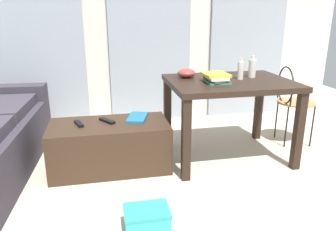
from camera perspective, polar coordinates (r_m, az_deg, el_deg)
name	(u,v)px	position (r m, az deg, el deg)	size (l,w,h in m)	color
ground_plane	(186,188)	(2.71, 3.17, -12.56)	(7.23, 7.23, 0.00)	beige
wall_back	(149,21)	(4.21, -3.40, 16.21)	(5.09, 0.10, 2.51)	silver
curtains	(150,38)	(4.14, -3.17, 13.38)	(3.62, 0.03, 2.11)	#99A3AD
coffee_table	(110,146)	(2.99, -10.11, -5.27)	(1.04, 0.53, 0.43)	#382619
craft_table	(229,92)	(3.10, 10.71, 4.12)	(1.13, 0.86, 0.76)	black
wire_chair	(291,96)	(3.66, 20.74, 3.20)	(0.40, 0.41, 0.83)	#B7844C
bottle_near	(252,68)	(3.24, 14.55, 8.05)	(0.07, 0.07, 0.20)	beige
bottle_far	(240,70)	(3.12, 12.59, 7.77)	(0.06, 0.06, 0.20)	beige
bowl	(186,73)	(3.14, 3.25, 7.44)	(0.17, 0.17, 0.09)	#9E3833
book_stack	(216,78)	(2.95, 8.45, 6.58)	(0.23, 0.30, 0.08)	#2D7F56
scissors	(226,76)	(3.27, 10.12, 6.87)	(0.11, 0.07, 0.00)	#9EA0A5
tv_remote_primary	(107,121)	(2.95, -10.65, -0.91)	(0.05, 0.19, 0.02)	black
tv_remote_secondary	(79,124)	(2.93, -15.36, -1.39)	(0.04, 0.17, 0.02)	black
magazine	(137,117)	(3.01, -5.40, -0.34)	(0.16, 0.30, 0.02)	#1E668C
shoebox	(147,220)	(2.21, -3.73, -17.79)	(0.29, 0.21, 0.16)	#33B2AD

